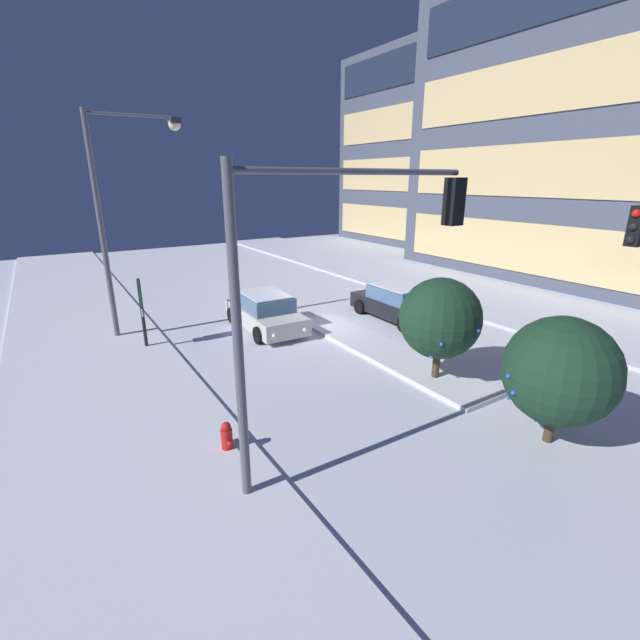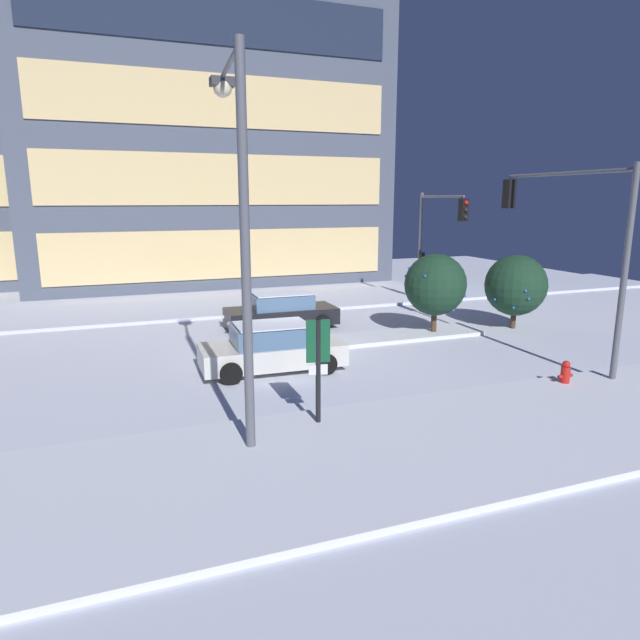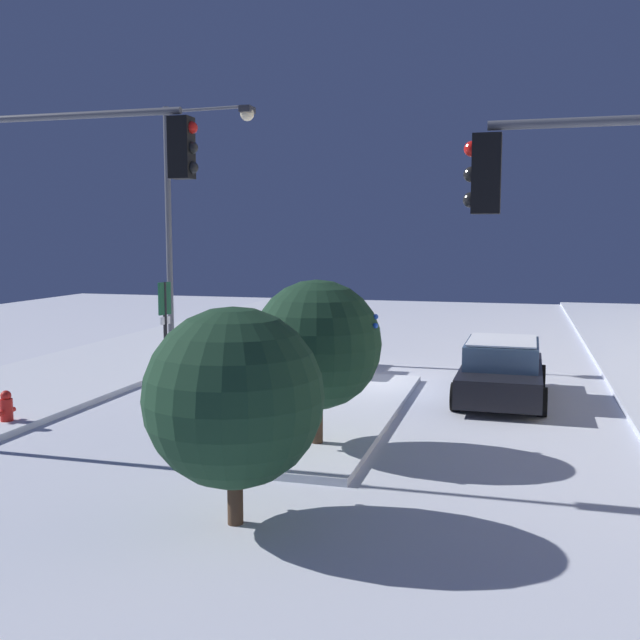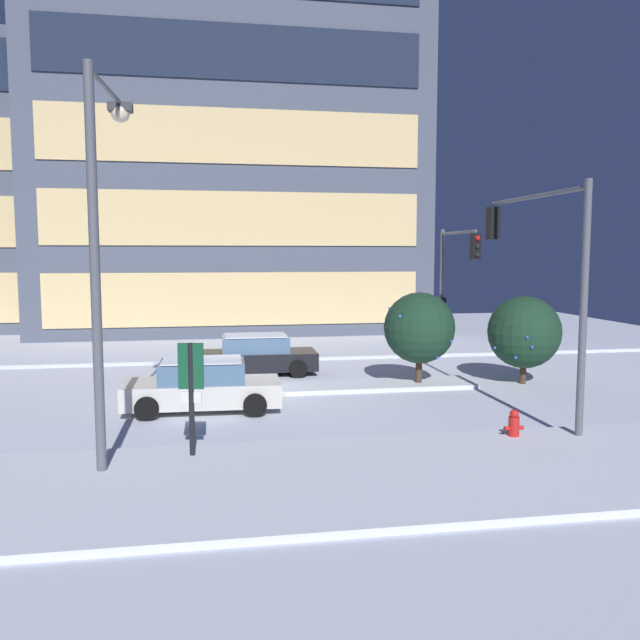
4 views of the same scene
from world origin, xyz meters
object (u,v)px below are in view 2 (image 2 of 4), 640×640
(car_far, at_px, (281,311))
(parking_info_sign, at_px, (318,360))
(street_lamp_arched, at_px, (238,197))
(decorated_tree_left_of_median, at_px, (516,285))
(fire_hydrant, at_px, (565,375))
(traffic_light_corner_far_right, at_px, (437,229))
(decorated_tree_median, at_px, (435,285))
(traffic_light_corner_near_right, at_px, (569,227))
(car_near, at_px, (272,348))

(car_far, distance_m, parking_info_sign, 10.43)
(street_lamp_arched, distance_m, decorated_tree_left_of_median, 14.92)
(fire_hydrant, relative_size, decorated_tree_left_of_median, 0.26)
(traffic_light_corner_far_right, xyz_separation_m, parking_info_sign, (-10.73, -12.14, -2.18))
(street_lamp_arched, relative_size, decorated_tree_left_of_median, 2.67)
(street_lamp_arched, height_order, decorated_tree_median, street_lamp_arched)
(traffic_light_corner_near_right, bearing_deg, decorated_tree_left_of_median, -23.61)
(traffic_light_corner_near_right, bearing_deg, car_near, 74.30)
(traffic_light_corner_far_right, relative_size, decorated_tree_left_of_median, 1.83)
(car_far, relative_size, traffic_light_corner_far_right, 0.83)
(decorated_tree_median, bearing_deg, car_far, 148.68)
(street_lamp_arched, bearing_deg, decorated_tree_left_of_median, -58.14)
(car_far, relative_size, parking_info_sign, 1.79)
(traffic_light_corner_far_right, bearing_deg, street_lamp_arched, -46.04)
(decorated_tree_left_of_median, bearing_deg, traffic_light_corner_far_right, 94.79)
(car_far, distance_m, decorated_tree_left_of_median, 9.72)
(decorated_tree_median, bearing_deg, street_lamp_arched, -143.44)
(traffic_light_corner_far_right, bearing_deg, car_far, -77.06)
(car_far, distance_m, decorated_tree_median, 6.35)
(car_far, height_order, decorated_tree_left_of_median, decorated_tree_left_of_median)
(street_lamp_arched, relative_size, fire_hydrant, 10.34)
(traffic_light_corner_far_right, bearing_deg, traffic_light_corner_near_right, -8.93)
(fire_hydrant, bearing_deg, parking_info_sign, -178.59)
(street_lamp_arched, bearing_deg, parking_info_sign, -89.70)
(car_near, relative_size, traffic_light_corner_far_right, 0.82)
(street_lamp_arched, height_order, decorated_tree_left_of_median, street_lamp_arched)
(decorated_tree_median, bearing_deg, traffic_light_corner_near_right, -70.21)
(decorated_tree_left_of_median, bearing_deg, car_near, -169.17)
(traffic_light_corner_far_right, distance_m, parking_info_sign, 16.34)
(parking_info_sign, xyz_separation_m, decorated_tree_left_of_median, (11.18, 6.77, 0.15))
(street_lamp_arched, bearing_deg, traffic_light_corner_far_right, -41.43)
(traffic_light_corner_far_right, xyz_separation_m, decorated_tree_left_of_median, (0.45, -5.36, -2.03))
(decorated_tree_left_of_median, bearing_deg, street_lamp_arched, -152.75)
(car_far, xyz_separation_m, street_lamp_arched, (-3.85, -10.03, 4.59))
(fire_hydrant, relative_size, decorated_tree_median, 0.25)
(car_near, relative_size, decorated_tree_left_of_median, 1.50)
(parking_info_sign, bearing_deg, traffic_light_corner_near_right, -65.14)
(traffic_light_corner_far_right, bearing_deg, decorated_tree_left_of_median, 4.79)
(traffic_light_corner_far_right, bearing_deg, fire_hydrant, -14.75)
(car_near, relative_size, decorated_tree_median, 1.42)
(street_lamp_arched, bearing_deg, car_far, -16.41)
(street_lamp_arched, bearing_deg, car_near, -18.39)
(car_near, height_order, decorated_tree_median, decorated_tree_median)
(car_far, xyz_separation_m, traffic_light_corner_near_right, (7.03, -8.00, 3.71))
(car_far, height_order, street_lamp_arched, street_lamp_arched)
(traffic_light_corner_near_right, height_order, street_lamp_arched, street_lamp_arched)
(fire_hydrant, height_order, parking_info_sign, parking_info_sign)
(fire_hydrant, bearing_deg, decorated_tree_median, 91.16)
(street_lamp_arched, bearing_deg, fire_hydrant, -85.05)
(car_far, relative_size, traffic_light_corner_near_right, 0.75)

